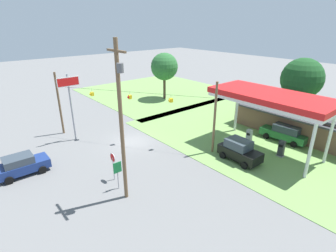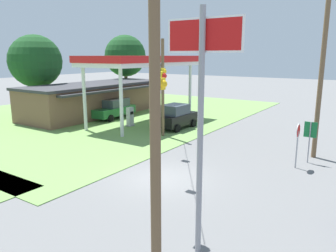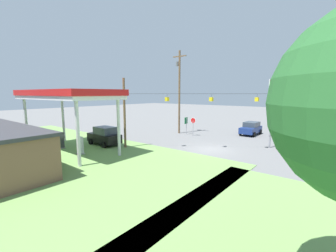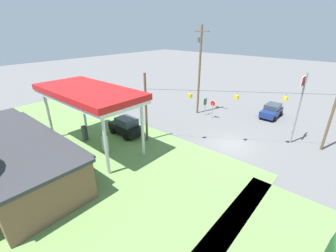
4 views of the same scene
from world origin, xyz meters
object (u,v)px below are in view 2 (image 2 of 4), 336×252
Objects in this scene: fuel_pump_near at (130,117)px; gas_station_store at (96,99)px; tree_far_back at (125,56)px; fuel_pump_far at (155,111)px; car_at_pumps_front at (176,116)px; gas_station_canopy at (142,62)px; tree_behind_station at (35,61)px; car_at_pumps_rear at (114,108)px; stop_sign_overhead at (202,86)px; route_sign at (310,134)px; utility_pole_main at (324,49)px; stop_sign_roadside at (298,136)px.

gas_station_store is at bearing 68.83° from fuel_pump_near.
fuel_pump_far is at bearing -126.65° from tree_far_back.
car_at_pumps_front is at bearing -96.46° from gas_station_store.
tree_far_back is (9.40, 10.15, 0.48)m from gas_station_canopy.
tree_behind_station is 12.04m from tree_far_back.
car_at_pumps_rear is 0.68× the size of stop_sign_overhead.
gas_station_store reaches higher than fuel_pump_far.
utility_pole_main is at bearing -3.67° from route_sign.
utility_pole_main reaches higher than gas_station_store.
route_sign is 0.29× the size of tree_behind_station.
route_sign reaches higher than fuel_pump_near.
stop_sign_roadside reaches higher than fuel_pump_far.
stop_sign_roadside is (-3.26, -14.68, 1.01)m from fuel_pump_near.
fuel_pump_near is at bearing -102.53° from stop_sign_roadside.
car_at_pumps_rear is 19.29m from route_sign.
fuel_pump_near is 3.69m from fuel_pump_far.
fuel_pump_far is at bearing 109.63° from car_at_pumps_rear.
stop_sign_overhead is at bearing -115.83° from tree_behind_station.
car_at_pumps_rear is at bearing 61.88° from fuel_pump_near.
gas_station_canopy is 6.91× the size of fuel_pump_near.
car_at_pumps_front is 11.75m from route_sign.
gas_station_store is 7.10m from fuel_pump_far.
stop_sign_roadside is at bearing 70.30° from car_at_pumps_rear.
route_sign is (-1.88, -15.05, 0.91)m from fuel_pump_near.
route_sign is at bearing -101.75° from gas_station_store.
car_at_pumps_front is (-2.21, -3.81, 0.24)m from fuel_pump_far.
gas_station_store is 22.50m from route_sign.
stop_sign_roadside is at bearing -102.53° from fuel_pump_near.
car_at_pumps_rear is 19.27m from stop_sign_roadside.
gas_station_store is at bearing -56.10° from tree_behind_station.
gas_station_store is at bearing -105.52° from car_at_pumps_rear.
tree_behind_station is at bearing 87.40° from route_sign.
gas_station_store is at bearing 81.60° from utility_pole_main.
stop_sign_overhead reaches higher than gas_station_canopy.
utility_pole_main is at bearing -98.40° from gas_station_store.
tree_behind_station is at bearing 171.28° from tree_far_back.
utility_pole_main reaches higher than tree_far_back.
fuel_pump_far is 0.68× the size of stop_sign_roadside.
car_at_pumps_front is 12.71m from utility_pole_main.
stop_sign_roadside is 10.57m from stop_sign_overhead.
utility_pole_main is (12.67, -1.12, 1.19)m from stop_sign_overhead.
gas_station_store is 6.61× the size of route_sign.
stop_sign_roadside is 29.06m from tree_far_back.
utility_pole_main is at bearing -98.95° from car_at_pumps_front.
tree_far_back is at bearing -149.18° from car_at_pumps_rear.
tree_far_back reaches higher than stop_sign_overhead.
utility_pole_main reaches higher than route_sign.
route_sign is 28.74m from tree_far_back.
gas_station_store is at bearing 78.25° from route_sign.
tree_behind_station is (1.23, 27.02, 3.80)m from route_sign.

